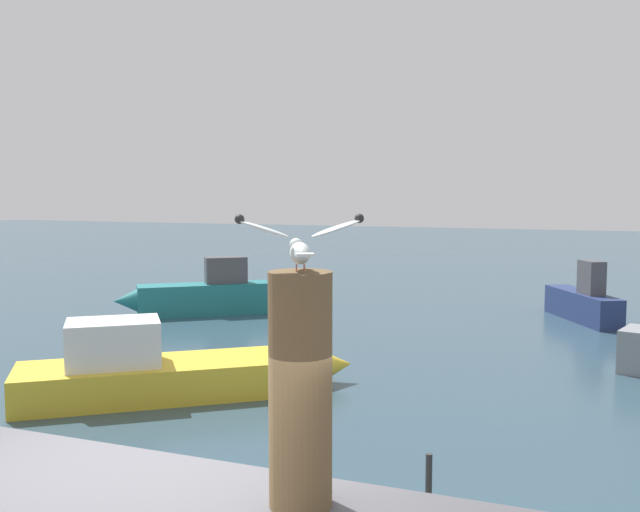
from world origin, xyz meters
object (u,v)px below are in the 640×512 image
(seagull, at_px, (300,243))
(boat_navy, at_px, (580,301))
(boat_teal, at_px, (197,296))
(boat_yellow, at_px, (203,370))
(mooring_post, at_px, (300,390))

(seagull, height_order, boat_navy, seagull)
(boat_teal, distance_m, boat_yellow, 7.44)
(mooring_post, height_order, seagull, seagull)
(mooring_post, distance_m, boat_yellow, 8.45)
(boat_navy, distance_m, boat_yellow, 10.73)
(mooring_post, relative_size, boat_navy, 0.34)
(mooring_post, xyz_separation_m, boat_yellow, (-4.58, 6.82, -1.95))
(seagull, relative_size, boat_navy, 0.17)
(mooring_post, bearing_deg, boat_yellow, 123.87)
(boat_teal, bearing_deg, mooring_post, -57.10)
(seagull, xyz_separation_m, boat_teal, (-8.50, 13.14, -2.51))
(boat_navy, xyz_separation_m, boat_yellow, (-5.50, -9.21, -0.08))
(mooring_post, distance_m, seagull, 0.68)
(boat_navy, bearing_deg, boat_yellow, -120.85)
(seagull, distance_m, boat_navy, 16.26)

